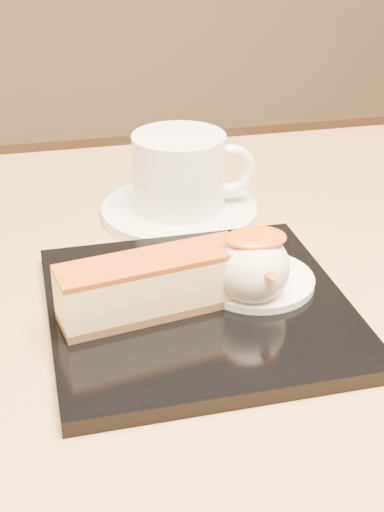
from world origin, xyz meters
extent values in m
cube|color=brown|center=(0.00, 0.00, 0.70)|extent=(0.80, 0.80, 0.04)
cube|color=black|center=(0.05, 0.02, 0.73)|extent=(0.22, 0.22, 0.01)
cube|color=brown|center=(0.01, 0.01, 0.74)|extent=(0.14, 0.06, 0.01)
cube|color=beige|center=(0.01, 0.01, 0.75)|extent=(0.14, 0.06, 0.03)
cube|color=#954010|center=(0.01, 0.01, 0.77)|extent=(0.14, 0.06, 0.00)
cylinder|color=white|center=(0.10, 0.03, 0.73)|extent=(0.09, 0.09, 0.01)
sphere|color=white|center=(0.09, 0.01, 0.76)|extent=(0.05, 0.05, 0.05)
ellipsoid|color=#F95007|center=(0.09, 0.01, 0.78)|extent=(0.05, 0.03, 0.01)
ellipsoid|color=green|center=(0.07, 0.05, 0.74)|extent=(0.02, 0.01, 0.00)
ellipsoid|color=green|center=(0.08, 0.06, 0.74)|extent=(0.02, 0.02, 0.00)
ellipsoid|color=green|center=(0.06, 0.06, 0.74)|extent=(0.01, 0.02, 0.00)
cylinder|color=white|center=(0.07, 0.19, 0.72)|extent=(0.15, 0.15, 0.01)
cylinder|color=white|center=(0.07, 0.19, 0.77)|extent=(0.09, 0.09, 0.07)
cylinder|color=black|center=(0.07, 0.19, 0.80)|extent=(0.08, 0.08, 0.00)
torus|color=white|center=(0.12, 0.19, 0.77)|extent=(0.05, 0.02, 0.05)
camera|label=1|loc=(-0.06, -0.42, 1.02)|focal=50.00mm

